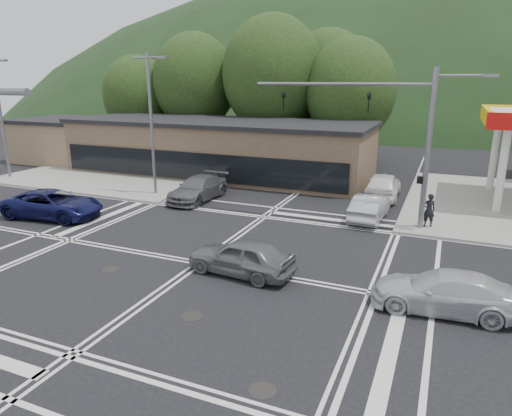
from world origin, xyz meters
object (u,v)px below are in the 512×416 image
at_px(car_grey_center, 241,256).
at_px(pedestrian, 429,210).
at_px(car_blue_west, 53,204).
at_px(car_queue_a, 370,207).
at_px(car_northbound, 198,189).
at_px(car_queue_b, 383,186).
at_px(car_silver_east, 445,292).

xyz_separation_m(car_grey_center, pedestrian, (6.47, 8.81, 0.28)).
height_order(car_blue_west, pedestrian, pedestrian).
distance_m(car_blue_west, pedestrian, 20.17).
bearing_deg(pedestrian, car_blue_west, -5.47).
distance_m(car_queue_a, car_northbound, 10.74).
bearing_deg(car_northbound, car_grey_center, -50.73).
xyz_separation_m(car_blue_west, car_northbound, (5.49, 6.46, -0.02)).
bearing_deg(car_queue_a, pedestrian, 173.34).
bearing_deg(car_queue_b, car_blue_west, 33.50).
relative_size(car_blue_west, pedestrian, 3.20).
distance_m(car_grey_center, car_silver_east, 7.45).
bearing_deg(car_northbound, car_queue_b, 26.11).
height_order(car_queue_a, car_northbound, car_northbound).
height_order(car_grey_center, car_northbound, car_northbound).
relative_size(car_grey_center, car_queue_b, 0.87).
bearing_deg(pedestrian, car_northbound, -24.71).
relative_size(car_grey_center, pedestrian, 2.49).
height_order(car_blue_west, car_grey_center, car_blue_west).
xyz_separation_m(car_blue_west, pedestrian, (19.26, 5.97, 0.25)).
xyz_separation_m(car_queue_b, pedestrian, (3.03, -5.49, 0.17)).
distance_m(car_blue_west, car_northbound, 8.48).
bearing_deg(car_grey_center, car_blue_west, -97.72).
xyz_separation_m(car_grey_center, car_queue_b, (3.44, 14.30, 0.11)).
height_order(car_blue_west, car_northbound, car_blue_west).
bearing_deg(car_silver_east, car_queue_a, -160.07).
xyz_separation_m(car_queue_a, car_queue_b, (0.00, 5.00, 0.13)).
bearing_deg(car_queue_a, car_silver_east, 115.60).
relative_size(car_queue_b, pedestrian, 2.88).
bearing_deg(car_queue_b, car_northbound, 23.25).
distance_m(car_grey_center, car_queue_a, 9.92).
distance_m(car_northbound, pedestrian, 13.78).
bearing_deg(car_silver_east, car_northbound, -125.67).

